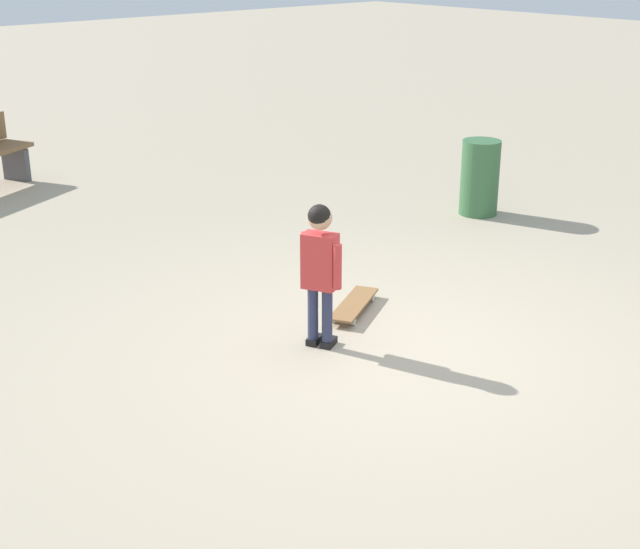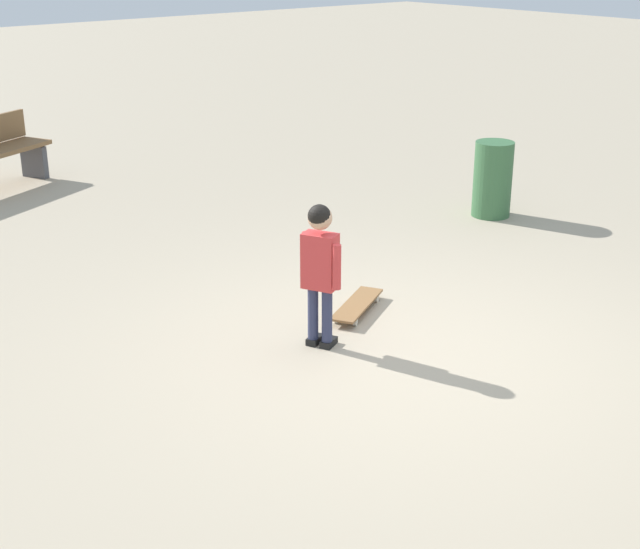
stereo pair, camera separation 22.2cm
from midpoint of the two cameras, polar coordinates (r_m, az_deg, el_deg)
name	(u,v)px [view 2 (the right image)]	position (r m, az deg, el deg)	size (l,w,h in m)	color
ground_plane	(396,355)	(6.38, 5.85, -5.10)	(50.00, 50.00, 0.00)	tan
child_person	(320,260)	(6.23, 1.03, 0.91)	(0.25, 0.41, 1.06)	#2D3351
skateboard	(357,305)	(7.03, 3.27, -1.95)	(0.72, 0.51, 0.07)	olive
trash_bin	(493,179)	(9.55, 11.57, 5.95)	(0.40, 0.40, 0.79)	#38663D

